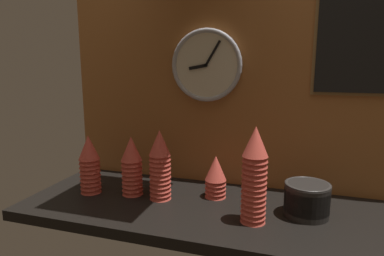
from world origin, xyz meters
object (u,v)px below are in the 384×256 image
cup_stack_center_left (160,165)px  cup_stack_center (216,176)px  cup_stack_center_right (254,175)px  wall_clock (206,65)px  cup_stack_left (132,166)px  cup_stack_far_left (90,164)px  bowl_stack_right (307,199)px

cup_stack_center_left → cup_stack_center: 0.23m
cup_stack_center → cup_stack_center_right: bearing=-44.9°
cup_stack_center_left → wall_clock: (0.12, 0.23, 0.38)m
cup_stack_left → cup_stack_far_left: same height
bowl_stack_right → cup_stack_far_left: bearing=-177.2°
cup_stack_center → cup_stack_center_right: size_ratio=0.52×
bowl_stack_right → wall_clock: wall_clock is taller
cup_stack_center → cup_stack_far_left: (-0.51, -0.11, 0.04)m
cup_stack_center → bowl_stack_right: cup_stack_center is taller
cup_stack_center_left → cup_stack_center: bearing=21.7°
cup_stack_left → wall_clock: size_ratio=0.79×
cup_stack_center → cup_stack_far_left: bearing=-167.9°
cup_stack_center → bowl_stack_right: bearing=-10.9°
cup_stack_center_right → cup_stack_center_left: bearing=166.3°
cup_stack_far_left → cup_stack_center_right: bearing=-5.4°
cup_stack_center_right → bowl_stack_right: bearing=31.6°
cup_stack_center_left → cup_stack_center_right: size_ratio=0.84×
bowl_stack_right → cup_stack_left: bearing=-179.3°
cup_stack_center_right → bowl_stack_right: 0.23m
cup_stack_center → cup_stack_left: cup_stack_left is taller
bowl_stack_right → cup_stack_center_left: bearing=-178.5°
cup_stack_left → bowl_stack_right: size_ratio=1.53×
bowl_stack_right → wall_clock: (-0.43, 0.22, 0.46)m
cup_stack_far_left → cup_stack_center_right: size_ratio=0.73×
cup_stack_far_left → cup_stack_center: bearing=12.1°
cup_stack_center → cup_stack_left: bearing=-167.2°
cup_stack_far_left → bowl_stack_right: 0.86m
cup_stack_far_left → wall_clock: bearing=31.6°
cup_stack_center_right → wall_clock: bearing=128.4°
cup_stack_center_right → wall_clock: (-0.26, 0.32, 0.35)m
cup_stack_center_left → cup_stack_far_left: 0.30m
cup_stack_far_left → cup_stack_center_right: 0.68m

